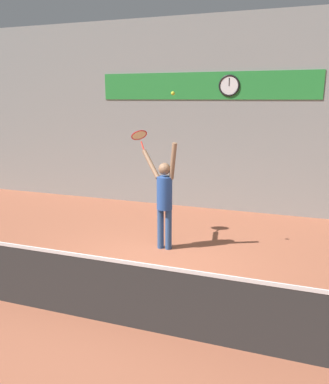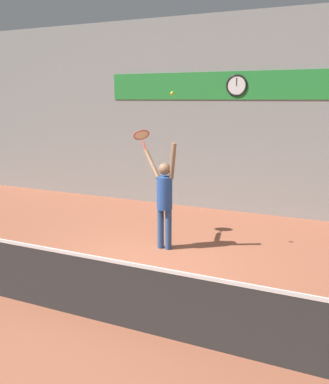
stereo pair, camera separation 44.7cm
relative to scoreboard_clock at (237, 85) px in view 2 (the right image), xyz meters
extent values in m
plane|color=#9E563D|center=(-0.63, -4.49, -3.27)|extent=(18.00, 18.00, 0.00)
cube|color=gray|center=(-0.63, 0.08, -0.77)|extent=(18.00, 0.10, 5.00)
cube|color=#288C38|center=(-0.63, 0.02, 0.00)|extent=(5.71, 0.02, 0.68)
cylinder|color=white|center=(0.00, 0.00, 0.00)|extent=(0.49, 0.02, 0.49)
torus|color=black|center=(0.00, 0.00, 0.00)|extent=(0.54, 0.05, 0.54)
cube|color=black|center=(0.00, -0.01, 0.09)|extent=(0.02, 0.01, 0.19)
cube|color=#2D2D2D|center=(-0.63, -5.78, -2.82)|extent=(7.74, 0.01, 0.91)
cube|color=white|center=(-0.63, -5.78, -2.34)|extent=(7.74, 0.02, 0.05)
cylinder|color=#2D4C7F|center=(-0.77, -3.07, -2.85)|extent=(0.13, 0.13, 0.83)
cylinder|color=#2D4C7F|center=(-0.60, -3.07, -2.85)|extent=(0.13, 0.13, 0.83)
cylinder|color=#26478C|center=(-0.68, -3.07, -2.11)|extent=(0.31, 0.31, 0.65)
sphere|color=brown|center=(-0.68, -3.07, -1.63)|extent=(0.23, 0.23, 0.23)
cylinder|color=brown|center=(-0.50, -3.11, -1.47)|extent=(0.21, 0.20, 0.71)
cylinder|color=brown|center=(-1.03, -2.90, -1.58)|extent=(0.52, 0.45, 0.53)
cylinder|color=red|center=(-1.29, -2.68, -1.26)|extent=(0.14, 0.14, 0.19)
torus|color=red|center=(-1.41, -2.56, -1.05)|extent=(0.44, 0.44, 0.23)
cylinder|color=beige|center=(-1.41, -2.56, -1.05)|extent=(0.37, 0.37, 0.19)
sphere|color=#CCDB2D|center=(-0.48, -3.19, -0.23)|extent=(0.07, 0.07, 0.07)
camera|label=1|loc=(1.58, -9.79, -0.31)|focal=35.00mm
camera|label=2|loc=(2.00, -9.64, -0.31)|focal=35.00mm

